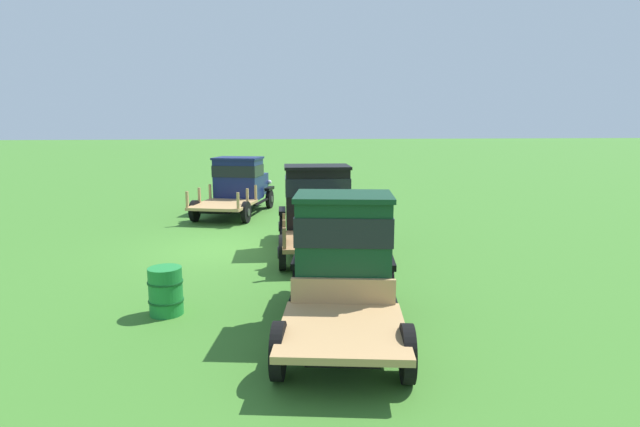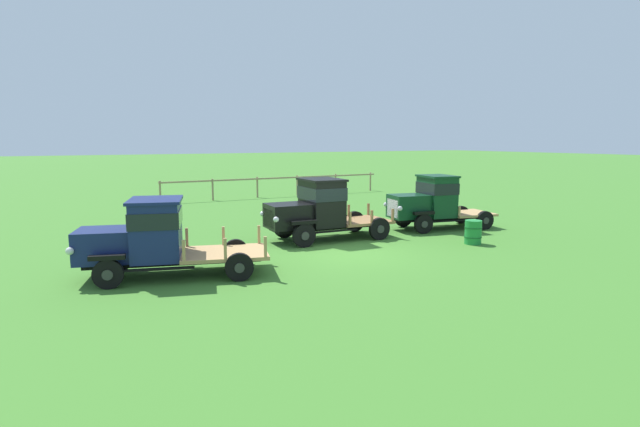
% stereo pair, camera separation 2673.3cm
% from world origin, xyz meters
% --- Properties ---
extents(ground_plane, '(240.00, 240.00, 0.00)m').
position_xyz_m(ground_plane, '(0.00, 0.00, 0.00)').
color(ground_plane, '#3D7528').
extents(paddock_fence, '(15.46, 0.42, 1.35)m').
position_xyz_m(paddock_fence, '(4.86, 16.54, 0.96)').
color(paddock_fence, '#997F60').
rests_on(paddock_fence, ground).
extents(vintage_truck_foreground_near, '(5.42, 3.22, 2.18)m').
position_xyz_m(vintage_truck_foreground_near, '(-6.23, 0.10, 1.14)').
color(vintage_truck_foreground_near, black).
rests_on(vintage_truck_foreground_near, ground).
extents(vintage_truck_second_in_line, '(4.98, 2.33, 2.33)m').
position_xyz_m(vintage_truck_second_in_line, '(0.17, 2.37, 1.22)').
color(vintage_truck_second_in_line, black).
rests_on(vintage_truck_second_in_line, ground).
extents(vintage_truck_midrow_center, '(4.87, 2.55, 2.28)m').
position_xyz_m(vintage_truck_midrow_center, '(5.58, 2.16, 1.18)').
color(vintage_truck_midrow_center, black).
rests_on(vintage_truck_midrow_center, ground).
extents(oil_drum_beside_row, '(0.63, 0.63, 0.87)m').
position_xyz_m(oil_drum_beside_row, '(4.83, -0.96, 0.44)').
color(oil_drum_beside_row, '#1E7F33').
rests_on(oil_drum_beside_row, ground).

